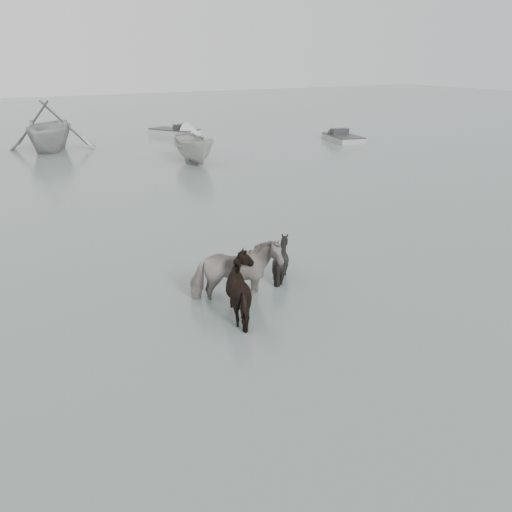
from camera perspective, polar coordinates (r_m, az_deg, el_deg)
name	(u,v)px	position (r m, az deg, el deg)	size (l,w,h in m)	color
ground	(300,303)	(13.24, 4.46, -4.70)	(140.00, 140.00, 0.00)	#576860
pony_pinto	(235,264)	(13.09, -2.06, -0.78)	(0.95, 2.08, 1.76)	black
pony_dark	(248,283)	(12.33, -0.83, -2.74)	(1.49, 1.27, 1.50)	black
pony_black	(282,253)	(14.51, 2.57, 0.32)	(1.04, 1.17, 1.29)	black
rowboat_trail	(49,124)	(35.91, -20.01, 12.29)	(5.00, 5.80, 3.05)	#9B9D9B
boat_small	(194,147)	(30.24, -6.18, 10.77)	(1.58, 4.20, 1.62)	#A7A7A2
skiff_port	(343,135)	(38.13, 8.72, 11.85)	(4.54, 1.60, 0.75)	gray
skiff_mid	(174,129)	(41.34, -8.18, 12.47)	(4.79, 1.60, 0.75)	#A3A5A3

